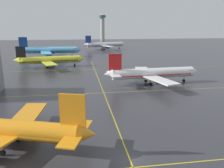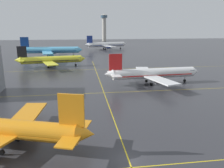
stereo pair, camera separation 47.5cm
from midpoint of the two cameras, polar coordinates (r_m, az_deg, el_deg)
name	(u,v)px [view 1 (the left image)]	position (r m, az deg, el deg)	size (l,w,h in m)	color
ground_plane	(130,160)	(36.91, 4.14, -18.43)	(600.00, 600.00, 0.00)	#333338
airliner_front_gate	(2,129)	(42.49, -26.18, -10.04)	(31.76, 27.16, 10.13)	orange
airliner_second_row	(152,73)	(80.51, 9.86, 2.65)	(34.92, 30.05, 10.85)	white
airliner_third_row	(50,60)	(115.27, -15.49, 5.85)	(33.67, 28.81, 10.47)	yellow
airliner_far_left_stand	(49,50)	(152.98, -15.63, 8.17)	(40.74, 35.21, 12.69)	#5BB7E5
airliner_far_right_stand	(105,45)	(194.19, -1.94, 9.84)	(36.89, 31.37, 11.57)	white
taxiway_markings	(104,93)	(69.45, -2.29, -2.21)	(168.18, 125.28, 0.01)	yellow
control_tower	(102,25)	(296.10, -2.46, 14.53)	(8.82, 8.82, 33.58)	#ADA89E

